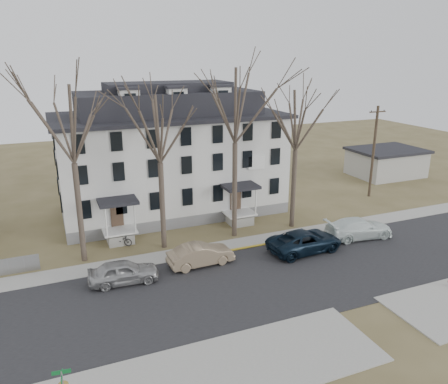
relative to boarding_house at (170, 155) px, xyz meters
name	(u,v)px	position (x,y,z in m)	size (l,w,h in m)	color
ground	(283,295)	(2.00, -17.95, -5.38)	(120.00, 120.00, 0.00)	brown
main_road	(268,280)	(2.00, -15.95, -5.38)	(120.00, 10.00, 0.04)	#27272A
far_sidewalk	(232,246)	(2.00, -9.95, -5.38)	(120.00, 2.00, 0.08)	#A09F97
near_sidewalk_left	(185,383)	(-6.00, -22.95, -5.38)	(20.00, 5.00, 0.08)	#A09F97
yellow_curb	(293,240)	(7.00, -10.85, -5.38)	(14.00, 0.25, 0.06)	gold
boarding_house	(170,155)	(0.00, 0.00, 0.00)	(20.80, 12.36, 12.05)	slate
distant_building	(386,162)	(28.00, 2.05, -3.70)	(8.50, 6.50, 3.35)	#A09F97
tree_far_left	(70,119)	(-9.00, -8.15, 4.96)	(8.40, 8.40, 13.72)	#473B31
tree_mid_left	(159,125)	(-3.00, -8.15, 4.22)	(7.80, 7.80, 12.74)	#473B31
tree_center	(235,100)	(3.00, -8.15, 5.71)	(9.00, 9.00, 14.70)	#473B31
tree_mid_right	(297,116)	(8.50, -8.15, 4.22)	(7.80, 7.80, 12.74)	#473B31
utility_pole_far	(374,151)	(20.50, -3.95, -0.47)	(2.00, 0.28, 9.50)	#3D3023
car_silver	(123,272)	(-6.92, -12.64, -4.61)	(1.83, 4.55, 1.55)	#A3A3A3
car_tan	(201,255)	(-1.37, -12.14, -4.60)	(1.65, 4.74, 1.56)	#8A755B
car_navy	(305,241)	(6.72, -13.02, -4.56)	(2.71, 5.87, 1.63)	black
car_white	(359,229)	(12.22, -12.49, -4.56)	(2.29, 5.63, 1.63)	white
bicycle_left	(120,240)	(-6.11, -6.70, -4.90)	(0.64, 1.84, 0.97)	black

